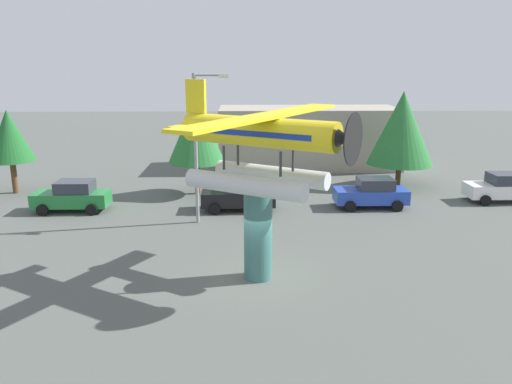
{
  "coord_description": "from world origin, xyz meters",
  "views": [
    {
      "loc": [
        -0.57,
        -18.42,
        8.26
      ],
      "look_at": [
        0.0,
        3.0,
        2.73
      ],
      "focal_mm": 35.28,
      "sensor_mm": 36.0,
      "label": 1
    }
  ],
  "objects_px": {
    "display_pedestal": "(258,234)",
    "tree_west": "(9,136)",
    "car_distant_white": "(502,188)",
    "floatplane_monument": "(261,145)",
    "car_near_green": "(72,196)",
    "tree_center_back": "(402,128)",
    "streetlight_primary": "(199,138)",
    "storefront_building": "(308,137)",
    "car_far_blue": "(372,193)",
    "car_mid_black": "(240,195)",
    "tree_east": "(196,131)"
  },
  "relations": [
    {
      "from": "streetlight_primary",
      "to": "storefront_building",
      "type": "bearing_deg",
      "value": 63.06
    },
    {
      "from": "display_pedestal",
      "to": "car_distant_white",
      "type": "relative_size",
      "value": 0.87
    },
    {
      "from": "car_near_green",
      "to": "streetlight_primary",
      "type": "height_order",
      "value": "streetlight_primary"
    },
    {
      "from": "display_pedestal",
      "to": "tree_center_back",
      "type": "xyz_separation_m",
      "value": [
        10.07,
        14.93,
        2.18
      ]
    },
    {
      "from": "car_far_blue",
      "to": "tree_east",
      "type": "xyz_separation_m",
      "value": [
        -10.46,
        3.49,
        3.19
      ]
    },
    {
      "from": "car_near_green",
      "to": "tree_west",
      "type": "relative_size",
      "value": 0.78
    },
    {
      "from": "car_mid_black",
      "to": "tree_east",
      "type": "height_order",
      "value": "tree_east"
    },
    {
      "from": "car_far_blue",
      "to": "streetlight_primary",
      "type": "bearing_deg",
      "value": 14.88
    },
    {
      "from": "storefront_building",
      "to": "tree_east",
      "type": "height_order",
      "value": "tree_east"
    },
    {
      "from": "car_far_blue",
      "to": "car_mid_black",
      "type": "bearing_deg",
      "value": 2.36
    },
    {
      "from": "storefront_building",
      "to": "tree_center_back",
      "type": "xyz_separation_m",
      "value": [
        5.33,
        -7.07,
        1.62
      ]
    },
    {
      "from": "car_mid_black",
      "to": "storefront_building",
      "type": "bearing_deg",
      "value": -113.74
    },
    {
      "from": "storefront_building",
      "to": "car_near_green",
      "type": "bearing_deg",
      "value": -140.32
    },
    {
      "from": "display_pedestal",
      "to": "storefront_building",
      "type": "bearing_deg",
      "value": 77.84
    },
    {
      "from": "car_near_green",
      "to": "tree_center_back",
      "type": "relative_size",
      "value": 0.65
    },
    {
      "from": "car_near_green",
      "to": "tree_center_back",
      "type": "distance_m",
      "value": 21.32
    },
    {
      "from": "tree_west",
      "to": "tree_center_back",
      "type": "height_order",
      "value": "tree_center_back"
    },
    {
      "from": "car_near_green",
      "to": "streetlight_primary",
      "type": "bearing_deg",
      "value": 162.87
    },
    {
      "from": "car_near_green",
      "to": "tree_center_back",
      "type": "xyz_separation_m",
      "value": [
        20.38,
        5.41,
        3.12
      ]
    },
    {
      "from": "streetlight_primary",
      "to": "tree_center_back",
      "type": "bearing_deg",
      "value": 31.02
    },
    {
      "from": "car_far_blue",
      "to": "streetlight_primary",
      "type": "distance_m",
      "value": 10.7
    },
    {
      "from": "tree_center_back",
      "to": "streetlight_primary",
      "type": "bearing_deg",
      "value": -148.98
    },
    {
      "from": "display_pedestal",
      "to": "tree_west",
      "type": "xyz_separation_m",
      "value": [
        -15.41,
        13.76,
        1.92
      ]
    },
    {
      "from": "floatplane_monument",
      "to": "tree_west",
      "type": "height_order",
      "value": "floatplane_monument"
    },
    {
      "from": "car_far_blue",
      "to": "tree_west",
      "type": "xyz_separation_m",
      "value": [
        -22.35,
        3.98,
        2.85
      ]
    },
    {
      "from": "car_distant_white",
      "to": "tree_east",
      "type": "bearing_deg",
      "value": -7.38
    },
    {
      "from": "storefront_building",
      "to": "tree_east",
      "type": "xyz_separation_m",
      "value": [
        -8.25,
        -8.73,
        1.69
      ]
    },
    {
      "from": "car_mid_black",
      "to": "car_far_blue",
      "type": "relative_size",
      "value": 1.0
    },
    {
      "from": "tree_west",
      "to": "tree_center_back",
      "type": "distance_m",
      "value": 25.51
    },
    {
      "from": "car_near_green",
      "to": "car_far_blue",
      "type": "height_order",
      "value": "same"
    },
    {
      "from": "streetlight_primary",
      "to": "tree_east",
      "type": "xyz_separation_m",
      "value": [
        -0.73,
        6.08,
        -0.44
      ]
    },
    {
      "from": "floatplane_monument",
      "to": "tree_center_back",
      "type": "distance_m",
      "value": 18.05
    },
    {
      "from": "car_distant_white",
      "to": "tree_east",
      "type": "xyz_separation_m",
      "value": [
        -18.74,
        2.43,
        3.19
      ]
    },
    {
      "from": "car_far_blue",
      "to": "storefront_building",
      "type": "xyz_separation_m",
      "value": [
        -2.21,
        12.22,
        1.5
      ]
    },
    {
      "from": "car_distant_white",
      "to": "tree_center_back",
      "type": "xyz_separation_m",
      "value": [
        -5.16,
        4.08,
        3.12
      ]
    },
    {
      "from": "floatplane_monument",
      "to": "car_mid_black",
      "type": "distance_m",
      "value": 10.55
    },
    {
      "from": "display_pedestal",
      "to": "tree_west",
      "type": "distance_m",
      "value": 20.75
    },
    {
      "from": "display_pedestal",
      "to": "streetlight_primary",
      "type": "relative_size",
      "value": 0.47
    },
    {
      "from": "storefront_building",
      "to": "tree_west",
      "type": "distance_m",
      "value": 21.81
    },
    {
      "from": "car_near_green",
      "to": "car_distant_white",
      "type": "bearing_deg",
      "value": -177.02
    },
    {
      "from": "car_mid_black",
      "to": "tree_center_back",
      "type": "bearing_deg",
      "value": -153.27
    },
    {
      "from": "floatplane_monument",
      "to": "tree_west",
      "type": "xyz_separation_m",
      "value": [
        -15.52,
        13.83,
        -1.57
      ]
    },
    {
      "from": "car_far_blue",
      "to": "storefront_building",
      "type": "distance_m",
      "value": 12.51
    },
    {
      "from": "car_far_blue",
      "to": "tree_center_back",
      "type": "relative_size",
      "value": 0.65
    },
    {
      "from": "car_mid_black",
      "to": "car_distant_white",
      "type": "distance_m",
      "value": 16.06
    },
    {
      "from": "car_near_green",
      "to": "storefront_building",
      "type": "distance_m",
      "value": 19.61
    },
    {
      "from": "display_pedestal",
      "to": "car_near_green",
      "type": "height_order",
      "value": "display_pedestal"
    },
    {
      "from": "car_far_blue",
      "to": "tree_east",
      "type": "height_order",
      "value": "tree_east"
    },
    {
      "from": "display_pedestal",
      "to": "car_distant_white",
      "type": "bearing_deg",
      "value": 35.45
    },
    {
      "from": "floatplane_monument",
      "to": "car_near_green",
      "type": "relative_size",
      "value": 2.25
    }
  ]
}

